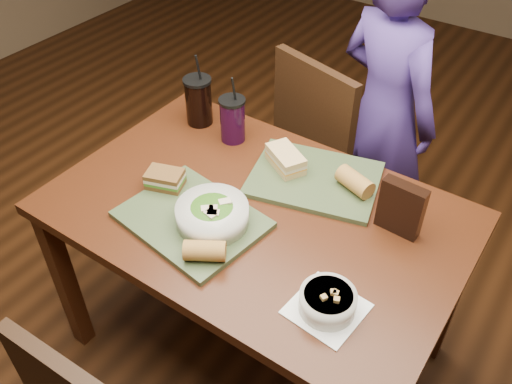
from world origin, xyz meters
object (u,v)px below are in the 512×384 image
chair_far (321,146)px  chip_bag (401,208)px  tray_far (314,179)px  salad_bowl (212,213)px  cup_berry (233,119)px  tray_near (192,219)px  baguette_near (205,251)px  diner (384,113)px  sandwich_near (165,179)px  cup_cola (199,101)px  dining_table (256,229)px  sandwich_far (286,159)px  soup_bowl (328,301)px  baguette_far (355,182)px

chair_far → chip_bag: chair_far is taller
chair_far → tray_far: 0.55m
salad_bowl → cup_berry: 0.47m
tray_near → baguette_near: size_ratio=3.56×
tray_far → diner: bearing=91.3°
tray_far → chip_bag: 0.34m
sandwich_near → cup_cola: (-0.16, 0.38, 0.05)m
dining_table → tray_near: bearing=-128.9°
salad_bowl → dining_table: bearing=66.2°
dining_table → chip_bag: 0.47m
tray_far → salad_bowl: size_ratio=1.91×
chair_far → salad_bowl: 0.87m
cup_cola → salad_bowl: bearing=-47.1°
sandwich_far → tray_far: bearing=2.8°
soup_bowl → sandwich_far: size_ratio=1.15×
cup_berry → chip_bag: bearing=-8.4°
dining_table → cup_berry: (-0.29, 0.27, 0.18)m
baguette_far → tray_near: bearing=-131.0°
tray_near → salad_bowl: 0.08m
chip_bag → baguette_near: bearing=-129.3°
tray_far → dining_table: bearing=-110.4°
salad_bowl → baguette_far: (0.28, 0.38, -0.01)m
dining_table → soup_bowl: size_ratio=6.58×
sandwich_near → dining_table: bearing=17.1°
tray_near → sandwich_near: bearing=157.5°
soup_bowl → cup_berry: cup_berry is taller
diner → cup_cola: 0.78m
diner → baguette_near: diner is taller
diner → soup_bowl: bearing=125.7°
dining_table → tray_near: size_ratio=3.10×
tray_far → baguette_far: (0.14, 0.02, 0.04)m
dining_table → baguette_near: bearing=-87.9°
sandwich_near → cup_cola: size_ratio=0.48×
diner → cup_cola: diner is taller
diner → sandwich_far: bearing=100.5°
chair_far → salad_bowl: size_ratio=4.39×
chair_far → cup_cola: 0.60m
tray_near → tray_far: same height
soup_bowl → baguette_near: size_ratio=1.67×
diner → chip_bag: diner is taller
sandwich_near → cup_berry: 0.36m
diner → cup_cola: bearing=65.8°
sandwich_far → chip_bag: size_ratio=0.98×
soup_bowl → cup_cola: size_ratio=0.69×
salad_bowl → soup_bowl: (0.44, -0.08, -0.02)m
diner → sandwich_far: diner is taller
tray_far → baguette_near: size_ratio=3.56×
salad_bowl → tray_far: bearing=68.3°
cup_cola → sandwich_near: bearing=-66.7°
diner → soup_bowl: (0.31, -1.06, 0.09)m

